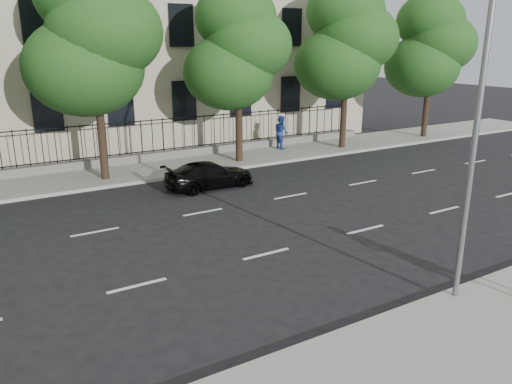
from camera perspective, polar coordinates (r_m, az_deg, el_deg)
ground at (r=13.34m, az=6.96°, el=-10.77°), size 120.00×120.00×0.00m
near_sidewalk at (r=10.91m, az=20.57°, el=-18.23°), size 60.00×4.00×0.15m
far_sidewalk at (r=25.15m, az=-12.85°, el=2.38°), size 60.00×4.00×0.15m
lane_markings at (r=16.99m, az=-2.87°, el=-4.43°), size 49.60×4.62×0.01m
iron_fence at (r=26.61m, az=-14.10°, el=4.34°), size 30.00×0.50×2.20m
street_light at (r=12.44m, az=22.33°, el=10.97°), size 0.25×3.32×8.05m
tree_c at (r=23.27m, az=-18.16°, el=16.64°), size 5.89×5.50×9.80m
tree_d at (r=25.81m, az=-2.17°, el=16.07°), size 5.34×4.94×8.84m
tree_e at (r=29.82m, az=10.23°, el=16.61°), size 5.71×5.31×9.46m
tree_f at (r=34.79m, az=19.30°, el=15.43°), size 5.52×5.12×9.01m
black_sedan at (r=21.86m, az=-5.33°, el=1.96°), size 4.07×1.76×1.17m
pedestrian_far at (r=29.30m, az=2.89°, el=6.85°), size 0.76×0.96×1.92m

